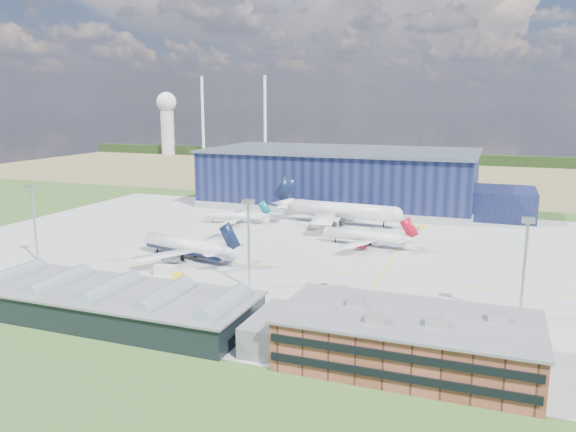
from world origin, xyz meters
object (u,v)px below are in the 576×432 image
(car_a, at_px, (325,286))
(car_b, at_px, (169,287))
(ops_building, at_px, (407,340))
(gse_van_b, at_px, (304,226))
(hangar, at_px, (346,181))
(gse_van_c, at_px, (516,343))
(airstair, at_px, (176,295))
(light_mast_east, at_px, (526,252))
(airliner_regional, at_px, (234,212))
(airliner_navy, at_px, (185,238))
(airliner_widebody, at_px, (341,202))
(gse_tug_c, at_px, (422,227))
(gse_van_a, at_px, (166,270))
(gse_tug_a, at_px, (178,276))
(gse_tug_b, at_px, (174,299))
(light_mast_west, at_px, (33,211))
(light_mast_center, at_px, (249,229))
(gse_cart_b, at_px, (359,236))
(gse_cart_a, at_px, (407,235))
(airliner_red, at_px, (365,230))

(car_a, xyz_separation_m, car_b, (-37.05, -15.17, -0.01))
(ops_building, relative_size, gse_van_b, 8.80)
(hangar, relative_size, car_a, 42.48)
(gse_van_c, distance_m, airstair, 75.79)
(light_mast_east, xyz_separation_m, airstair, (-77.06, -16.00, -13.78))
(airliner_regional, height_order, gse_van_c, airliner_regional)
(hangar, height_order, airliner_navy, hangar)
(airliner_widebody, distance_m, gse_tug_c, 31.96)
(airstair, bearing_deg, gse_van_a, 104.01)
(gse_tug_a, bearing_deg, gse_tug_b, -79.46)
(ops_building, height_order, light_mast_west, light_mast_west)
(hangar, relative_size, light_mast_center, 6.30)
(gse_van_a, height_order, gse_van_c, gse_van_c)
(hangar, bearing_deg, car_b, -94.82)
(gse_tug_a, height_order, gse_van_b, gse_van_b)
(gse_tug_a, bearing_deg, gse_tug_c, 40.58)
(gse_tug_c, relative_size, car_a, 0.83)
(light_mast_center, bearing_deg, airliner_navy, 148.57)
(airliner_regional, distance_m, gse_tug_a, 72.75)
(gse_cart_b, bearing_deg, gse_van_b, 106.10)
(gse_cart_a, bearing_deg, gse_tug_c, 70.95)
(airliner_navy, height_order, car_a, airliner_navy)
(hangar, xyz_separation_m, gse_tug_a, (-13.75, -125.35, -10.83))
(airliner_widebody, height_order, gse_cart_b, airliner_widebody)
(gse_tug_a, bearing_deg, gse_van_c, -28.05)
(airliner_regional, bearing_deg, gse_van_b, 163.97)
(gse_tug_a, height_order, gse_cart_b, gse_tug_a)
(hangar, relative_size, gse_van_c, 26.02)
(light_mast_east, height_order, airliner_regional, light_mast_east)
(gse_tug_c, bearing_deg, airliner_widebody, -177.14)
(light_mast_center, xyz_separation_m, airstair, (-12.06, -16.00, -13.78))
(hangar, distance_m, airliner_navy, 109.22)
(airstair, bearing_deg, gse_cart_b, 47.27)
(hangar, relative_size, gse_tug_c, 51.02)
(airliner_regional, xyz_separation_m, gse_van_a, (12.08, -68.36, -3.19))
(gse_van_a, xyz_separation_m, car_b, (7.76, -10.54, -0.75))
(gse_van_a, bearing_deg, light_mast_center, -104.16)
(gse_tug_b, xyz_separation_m, gse_van_b, (3.58, 85.76, 0.53))
(airliner_navy, bearing_deg, hangar, -88.01)
(gse_van_a, bearing_deg, light_mast_east, -101.60)
(ops_building, distance_m, light_mast_center, 55.13)
(airliner_navy, distance_m, gse_cart_b, 63.04)
(ops_building, xyz_separation_m, gse_cart_b, (-31.28, 93.54, -4.20))
(car_a, bearing_deg, airliner_widebody, 30.25)
(gse_cart_a, distance_m, gse_cart_b, 17.54)
(light_mast_west, bearing_deg, car_b, -9.79)
(airliner_widebody, xyz_separation_m, airstair, (-14.09, -98.31, -7.28))
(light_mast_east, height_order, airliner_red, light_mast_east)
(gse_van_b, bearing_deg, gse_tug_b, -153.43)
(hangar, xyz_separation_m, airliner_navy, (-22.26, -106.80, -5.05))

